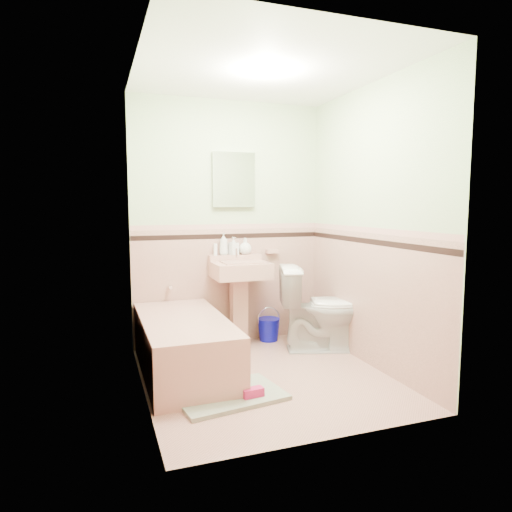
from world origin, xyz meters
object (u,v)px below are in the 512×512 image
object	(u,v)px
sink	(241,305)
toilet	(322,308)
shoe	(253,392)
soap_bottle_right	(245,246)
medicine_cabinet	(234,180)
bucket	(269,329)
bathtub	(184,347)
soap_bottle_mid	(234,246)
soap_bottle_left	(224,244)

from	to	relation	value
sink	toilet	bearing A→B (deg)	-26.22
shoe	toilet	bearing A→B (deg)	34.17
shoe	soap_bottle_right	bearing A→B (deg)	67.13
medicine_cabinet	bucket	distance (m)	1.62
medicine_cabinet	bucket	world-z (taller)	medicine_cabinet
medicine_cabinet	bathtub	bearing A→B (deg)	-132.58
bathtub	shoe	bearing A→B (deg)	-63.32
bathtub	toilet	size ratio (longest dim) A/B	1.78
sink	soap_bottle_right	world-z (taller)	soap_bottle_right
bathtub	toilet	world-z (taller)	toilet
soap_bottle_mid	shoe	bearing A→B (deg)	-101.42
sink	soap_bottle_left	world-z (taller)	soap_bottle_left
bathtub	medicine_cabinet	world-z (taller)	medicine_cabinet
sink	soap_bottle_mid	distance (m)	0.61
medicine_cabinet	toilet	distance (m)	1.58
medicine_cabinet	shoe	world-z (taller)	medicine_cabinet
medicine_cabinet	bucket	xyz separation A→B (m)	(0.35, -0.11, -1.58)
sink	medicine_cabinet	distance (m)	1.28
bucket	medicine_cabinet	bearing A→B (deg)	162.93
soap_bottle_left	shoe	xyz separation A→B (m)	(-0.19, -1.45, -0.98)
bathtub	bucket	size ratio (longest dim) A/B	6.28
sink	shoe	distance (m)	1.36
bucket	shoe	distance (m)	1.52
toilet	shoe	bearing A→B (deg)	147.94
medicine_cabinet	soap_bottle_right	bearing A→B (deg)	-15.19
sink	soap_bottle_mid	bearing A→B (deg)	95.13
soap_bottle_right	toilet	world-z (taller)	soap_bottle_right
bathtub	soap_bottle_left	distance (m)	1.22
soap_bottle_left	bucket	xyz separation A→B (m)	(0.47, -0.08, -0.93)
bathtub	sink	world-z (taller)	sink
soap_bottle_right	sink	bearing A→B (deg)	-121.54
medicine_cabinet	bucket	bearing A→B (deg)	-17.07
soap_bottle_left	soap_bottle_mid	distance (m)	0.11
bucket	toilet	bearing A→B (deg)	-50.09
soap_bottle_mid	sink	bearing A→B (deg)	-84.87
sink	soap_bottle_right	distance (m)	0.62
shoe	medicine_cabinet	bearing A→B (deg)	71.48
soap_bottle_right	bucket	bearing A→B (deg)	-17.94
soap_bottle_right	bucket	xyz separation A→B (m)	(0.24, -0.08, -0.90)
soap_bottle_left	shoe	distance (m)	1.76
soap_bottle_right	shoe	distance (m)	1.78
sink	soap_bottle_right	bearing A→B (deg)	58.46
soap_bottle_left	toilet	bearing A→B (deg)	-32.27
sink	shoe	size ratio (longest dim) A/B	5.45
soap_bottle_right	toilet	bearing A→B (deg)	-40.91
sink	bucket	xyz separation A→B (m)	(0.35, 0.10, -0.32)
soap_bottle_mid	toilet	xyz separation A→B (m)	(0.75, -0.54, -0.60)
bucket	soap_bottle_mid	bearing A→B (deg)	168.10
bucket	bathtub	bearing A→B (deg)	-148.33
medicine_cabinet	soap_bottle_mid	world-z (taller)	medicine_cabinet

